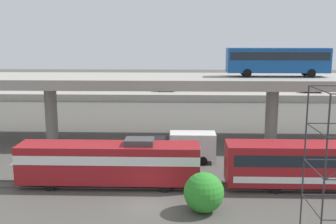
# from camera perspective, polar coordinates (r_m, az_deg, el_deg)

# --- Properties ---
(ground_plane) EXTENTS (260.00, 260.00, 0.00)m
(ground_plane) POSITION_cam_1_polar(r_m,az_deg,el_deg) (31.41, -2.97, -13.04)
(ground_plane) COLOR #4C4944
(rail_strip_near) EXTENTS (110.00, 0.12, 0.12)m
(rail_strip_near) POSITION_cam_1_polar(r_m,az_deg,el_deg) (34.40, -2.51, -10.77)
(rail_strip_near) COLOR #59544C
(rail_strip_near) RESTS_ON ground_plane
(rail_strip_far) EXTENTS (110.00, 0.12, 0.12)m
(rail_strip_far) POSITION_cam_1_polar(r_m,az_deg,el_deg) (35.76, -2.33, -9.92)
(rail_strip_far) COLOR #59544C
(rail_strip_far) RESTS_ON ground_plane
(train_locomotive) EXTENTS (16.35, 3.04, 4.18)m
(train_locomotive) POSITION_cam_1_polar(r_m,az_deg,el_deg) (34.96, -9.57, -6.86)
(train_locomotive) COLOR maroon
(train_locomotive) RESTS_ON ground_plane
(highway_overpass) EXTENTS (96.00, 10.25, 7.90)m
(highway_overpass) POSITION_cam_1_polar(r_m,az_deg,el_deg) (49.05, -1.09, 4.17)
(highway_overpass) COLOR #9E998E
(highway_overpass) RESTS_ON ground_plane
(transit_bus_on_overpass) EXTENTS (12.00, 2.68, 3.40)m
(transit_bus_on_overpass) POSITION_cam_1_polar(r_m,az_deg,el_deg) (50.15, 15.19, 7.20)
(transit_bus_on_overpass) COLOR #14478C
(transit_bus_on_overpass) RESTS_ON highway_overpass
(service_truck_west) EXTENTS (6.80, 2.46, 3.04)m
(service_truck_west) POSITION_cam_1_polar(r_m,az_deg,el_deg) (41.19, 2.27, -4.84)
(service_truck_west) COLOR black
(service_truck_west) RESTS_ON ground_plane
(pier_parking_lot) EXTENTS (75.88, 11.89, 1.48)m
(pier_parking_lot) POSITION_cam_1_polar(r_m,az_deg,el_deg) (84.55, 0.14, 2.50)
(pier_parking_lot) COLOR #9E998E
(pier_parking_lot) RESTS_ON ground_plane
(parked_car_0) EXTENTS (4.28, 1.84, 1.50)m
(parked_car_0) POSITION_cam_1_polar(r_m,az_deg,el_deg) (86.63, 19.70, 3.09)
(parked_car_0) COLOR maroon
(parked_car_0) RESTS_ON pier_parking_lot
(parked_car_1) EXTENTS (4.31, 1.97, 1.50)m
(parked_car_1) POSITION_cam_1_polar(r_m,az_deg,el_deg) (90.14, 18.70, 3.42)
(parked_car_1) COLOR black
(parked_car_1) RESTS_ON pier_parking_lot
(parked_car_2) EXTENTS (4.22, 1.94, 1.50)m
(parked_car_2) POSITION_cam_1_polar(r_m,az_deg,el_deg) (83.57, -0.32, 3.45)
(parked_car_2) COLOR #0C4C26
(parked_car_2) RESTS_ON pier_parking_lot
(parked_car_3) EXTENTS (4.66, 1.97, 1.50)m
(parked_car_3) POSITION_cam_1_polar(r_m,az_deg,el_deg) (87.62, -12.41, 3.54)
(parked_car_3) COLOR navy
(parked_car_3) RESTS_ON pier_parking_lot
(parked_car_4) EXTENTS (4.43, 1.83, 1.50)m
(parked_car_4) POSITION_cam_1_polar(r_m,az_deg,el_deg) (86.04, 7.20, 3.57)
(parked_car_4) COLOR black
(parked_car_4) RESTS_ON pier_parking_lot
(harbor_water) EXTENTS (140.00, 36.00, 0.01)m
(harbor_water) POSITION_cam_1_polar(r_m,az_deg,el_deg) (107.45, 0.51, 3.83)
(harbor_water) COLOR navy
(harbor_water) RESTS_ON ground_plane
(shrub_right) EXTENTS (2.94, 2.94, 2.94)m
(shrub_right) POSITION_cam_1_polar(r_m,az_deg,el_deg) (29.91, 5.08, -11.26)
(shrub_right) COLOR #2E8A2A
(shrub_right) RESTS_ON ground_plane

